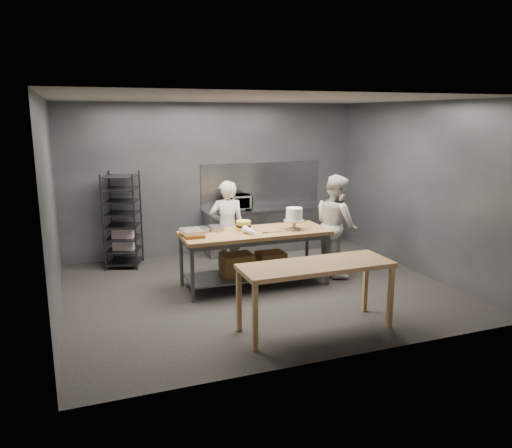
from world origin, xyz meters
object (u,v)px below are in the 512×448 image
Objects in this scene: work_table at (254,252)px; frosted_cake_stand at (294,216)px; microwave at (237,202)px; chef_behind at (227,228)px; speed_rack at (123,221)px; near_counter at (316,270)px; layer_cake at (244,226)px; chef_right at (336,225)px.

frosted_cake_stand is at bearing -10.82° from work_table.
microwave is (0.36, 1.94, 0.48)m from work_table.
chef_behind is 1.27m from frosted_cake_stand.
chef_behind is at bearing 136.04° from frosted_cake_stand.
near_counter is at bearing -61.72° from speed_rack.
speed_rack is 2.01m from chef_behind.
chef_behind is at bearing -34.47° from speed_rack.
near_counter is at bearing 108.29° from chef_behind.
frosted_cake_stand is (0.51, 1.79, 0.34)m from near_counter.
work_table is 6.66× the size of frosted_cake_stand.
chef_behind is at bearing 97.90° from layer_cake.
speed_rack is at bearing -177.96° from microwave.
work_table is 9.95× the size of layer_cake.
chef_behind reaches higher than work_table.
speed_rack is 1.05× the size of chef_behind.
work_table is 1.93m from near_counter.
speed_rack reaches higher than near_counter.
near_counter is at bearing -81.83° from layer_cake.
microwave is (2.24, 0.08, 0.19)m from speed_rack.
frosted_cake_stand is at bearing -81.74° from microwave.
frosted_cake_stand is 1.49× the size of layer_cake.
frosted_cake_stand reaches higher than work_table.
chef_right is 0.97m from frosted_cake_stand.
chef_right reaches higher than speed_rack.
chef_behind is 3.08× the size of microwave.
chef_behind is at bearing -115.67° from microwave.
chef_right is at bearing 3.16° from work_table.
speed_rack is (-1.88, 1.86, 0.28)m from work_table.
work_table is at bearing 94.57° from chef_right.
chef_right is at bearing 54.65° from near_counter.
chef_behind is 0.66m from layer_cake.
chef_behind is 0.95× the size of chef_right.
frosted_cake_stand reaches higher than microwave.
near_counter is 4.29m from speed_rack.
chef_behind is 1.91m from chef_right.
microwave is 1.50× the size of frosted_cake_stand.
layer_cake is at bearing -105.09° from microwave.
microwave reaches higher than near_counter.
speed_rack is at bearing 134.65° from layer_cake.
frosted_cake_stand is 0.84m from layer_cake.
layer_cake is at bearing 90.99° from chef_right.
frosted_cake_stand reaches higher than near_counter.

